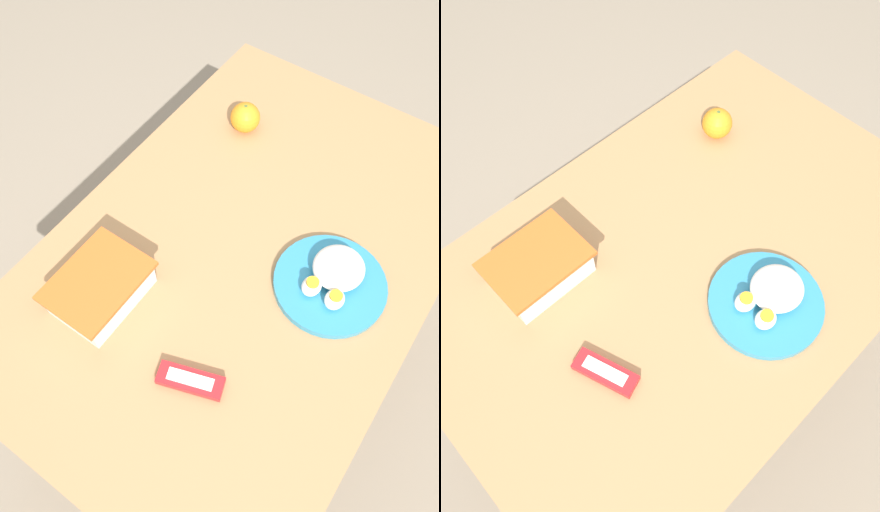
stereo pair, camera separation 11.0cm
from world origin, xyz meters
The scene contains 6 objects.
ground_plane centered at (0.00, 0.00, 0.00)m, with size 10.00×10.00×0.00m, color gray.
table centered at (0.00, 0.00, 0.66)m, with size 1.23×0.81×0.74m.
food_container centered at (-0.28, 0.19, 0.78)m, with size 0.21×0.16×0.08m.
orange_fruit centered at (0.31, 0.21, 0.78)m, with size 0.08×0.08×0.08m.
rice_plate centered at (0.03, -0.20, 0.77)m, with size 0.25×0.25×0.06m.
candy_bar centered at (-0.32, -0.08, 0.75)m, with size 0.09×0.14×0.02m.
Camera 1 is at (-0.53, -0.29, 1.72)m, focal length 35.00 mm.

